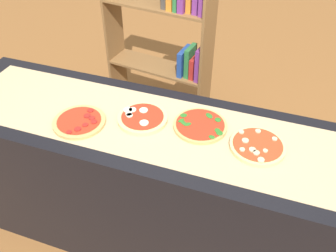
{
  "coord_description": "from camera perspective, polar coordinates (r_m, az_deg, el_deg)",
  "views": [
    {
      "loc": [
        0.43,
        -1.24,
        2.03
      ],
      "look_at": [
        0.0,
        0.0,
        0.92
      ],
      "focal_mm": 38.37,
      "sensor_mm": 36.0,
      "label": 1
    }
  ],
  "objects": [
    {
      "name": "ground_plane",
      "position": [
        2.41,
        -0.0,
        -16.85
      ],
      "size": [
        12.0,
        12.0,
        0.0
      ],
      "primitive_type": "plane",
      "color": "brown"
    },
    {
      "name": "counter",
      "position": [
        2.05,
        -0.0,
        -10.04
      ],
      "size": [
        2.43,
        0.64,
        0.9
      ],
      "primitive_type": "cube",
      "color": "black",
      "rests_on": "ground_plane"
    },
    {
      "name": "parchment_paper",
      "position": [
        1.73,
        -0.0,
        -0.48
      ],
      "size": [
        2.2,
        0.49,
        0.0
      ],
      "primitive_type": "cube",
      "color": "tan",
      "rests_on": "counter"
    },
    {
      "name": "pizza_pepperoni_0",
      "position": [
        1.81,
        -13.89,
        0.69
      ],
      "size": [
        0.26,
        0.26,
        0.02
      ],
      "color": "tan",
      "rests_on": "parchment_paper"
    },
    {
      "name": "pizza_mozzarella_1",
      "position": [
        1.78,
        -4.1,
        1.3
      ],
      "size": [
        0.25,
        0.25,
        0.03
      ],
      "color": "#E5C17F",
      "rests_on": "parchment_paper"
    },
    {
      "name": "pizza_spinach_2",
      "position": [
        1.74,
        5.14,
        0.12
      ],
      "size": [
        0.26,
        0.26,
        0.02
      ],
      "color": "tan",
      "rests_on": "parchment_paper"
    },
    {
      "name": "pizza_mushroom_3",
      "position": [
        1.67,
        14.01,
        -3.08
      ],
      "size": [
        0.25,
        0.25,
        0.03
      ],
      "color": "#E5C17F",
      "rests_on": "parchment_paper"
    },
    {
      "name": "bookshelf",
      "position": [
        2.77,
        0.39,
        13.46
      ],
      "size": [
        0.86,
        0.35,
        1.55
      ],
      "color": "brown",
      "rests_on": "ground_plane"
    }
  ]
}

